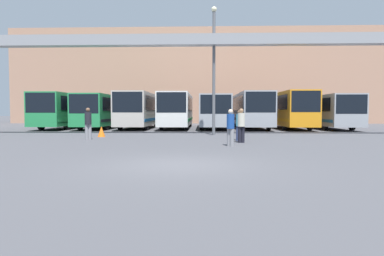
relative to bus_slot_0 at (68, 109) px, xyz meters
name	(u,v)px	position (x,y,z in m)	size (l,w,h in m)	color
ground_plane	(177,165)	(11.97, -21.69, -1.81)	(200.00, 200.00, 0.00)	#47474C
building_backdrop	(198,80)	(11.97, 18.62, 4.42)	(49.67, 12.00, 12.46)	tan
overhead_gantry	(192,49)	(11.97, -9.22, 3.83)	(34.50, 0.80, 6.59)	gray
bus_slot_0	(68,109)	(0.00, 0.00, 0.00)	(2.60, 11.00, 3.15)	#268C4C
bus_slot_1	(103,110)	(3.42, -0.48, -0.06)	(2.55, 10.04, 3.03)	#268C4C
bus_slot_2	(140,108)	(6.84, -0.38, 0.03)	(2.60, 10.25, 3.20)	beige
bus_slot_3	(177,109)	(10.26, 0.36, 0.01)	(2.53, 11.72, 3.16)	silver
bus_slot_4	(214,110)	(13.68, 0.02, -0.10)	(2.61, 11.04, 2.96)	#999EA5
bus_slot_5	(251,109)	(17.10, 0.16, 0.03)	(2.54, 11.33, 3.19)	#999EA5
bus_slot_6	(288,108)	(20.52, -0.06, 0.06)	(2.44, 10.88, 3.25)	orange
bus_slot_7	(325,110)	(23.94, 0.10, -0.10)	(2.58, 11.20, 2.96)	#999EA5
pedestrian_far_center	(239,124)	(14.67, -13.22, -0.94)	(0.34, 0.34, 1.65)	navy
pedestrian_near_right	(241,125)	(14.65, -14.44, -0.90)	(0.36, 0.36, 1.73)	black
pedestrian_near_center	(88,123)	(6.26, -12.79, -0.86)	(0.37, 0.37, 1.79)	gray
pedestrian_near_left	(230,127)	(13.98, -16.15, -0.92)	(0.35, 0.35, 1.69)	gray
traffic_cone	(101,132)	(6.38, -10.71, -1.49)	(0.47, 0.47, 0.65)	orange
lamp_post	(214,66)	(13.42, -9.01, 2.77)	(0.36, 0.36, 8.44)	#595B60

